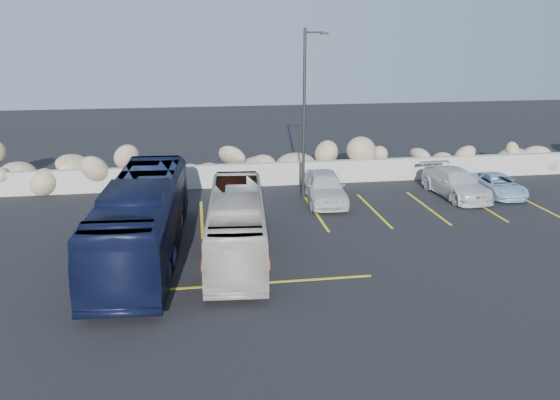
{
  "coord_description": "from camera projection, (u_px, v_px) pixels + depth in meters",
  "views": [
    {
      "loc": [
        -2.54,
        -15.82,
        7.79
      ],
      "look_at": [
        0.51,
        4.0,
        1.62
      ],
      "focal_mm": 35.0,
      "sensor_mm": 36.0,
      "label": 1
    }
  ],
  "objects": [
    {
      "name": "ground",
      "position": [
        283.0,
        284.0,
        17.61
      ],
      "size": [
        90.0,
        90.0,
        0.0
      ],
      "primitive_type": "plane",
      "color": "black",
      "rests_on": "ground"
    },
    {
      "name": "seawall",
      "position": [
        248.0,
        175.0,
        28.77
      ],
      "size": [
        60.0,
        0.4,
        1.2
      ],
      "primitive_type": "cube",
      "color": "gray",
      "rests_on": "ground"
    },
    {
      "name": "riprap_pile",
      "position": [
        245.0,
        157.0,
        29.69
      ],
      "size": [
        54.0,
        2.8,
        2.6
      ],
      "primitive_type": null,
      "color": "#9A7F64",
      "rests_on": "ground"
    },
    {
      "name": "parking_lines",
      "position": [
        369.0,
        221.0,
        23.54
      ],
      "size": [
        18.16,
        9.36,
        0.01
      ],
      "color": "gold",
      "rests_on": "ground"
    },
    {
      "name": "lamppost",
      "position": [
        305.0,
        110.0,
        25.69
      ],
      "size": [
        1.14,
        0.18,
        8.0
      ],
      "color": "#2A2725",
      "rests_on": "ground"
    },
    {
      "name": "vintage_bus",
      "position": [
        237.0,
        224.0,
        19.72
      ],
      "size": [
        2.62,
        8.42,
        2.31
      ],
      "primitive_type": "imported",
      "rotation": [
        0.0,
        0.0,
        -0.08
      ],
      "color": "beige",
      "rests_on": "ground"
    },
    {
      "name": "tour_coach",
      "position": [
        143.0,
        219.0,
        19.45
      ],
      "size": [
        3.03,
        10.38,
        2.86
      ],
      "primitive_type": "imported",
      "rotation": [
        0.0,
        0.0,
        -0.06
      ],
      "color": "black",
      "rests_on": "ground"
    },
    {
      "name": "car_a",
      "position": [
        324.0,
        187.0,
        25.96
      ],
      "size": [
        2.1,
        4.55,
        1.51
      ],
      "primitive_type": "imported",
      "rotation": [
        0.0,
        0.0,
        -0.07
      ],
      "color": "silver",
      "rests_on": "ground"
    },
    {
      "name": "car_c",
      "position": [
        456.0,
        183.0,
        26.93
      ],
      "size": [
        2.24,
        4.74,
        1.34
      ],
      "primitive_type": "imported",
      "rotation": [
        0.0,
        0.0,
        0.08
      ],
      "color": "silver",
      "rests_on": "ground"
    },
    {
      "name": "car_d",
      "position": [
        498.0,
        185.0,
        27.2
      ],
      "size": [
        1.83,
        3.78,
        1.03
      ],
      "primitive_type": "imported",
      "rotation": [
        0.0,
        0.0,
        -0.03
      ],
      "color": "#99BBD9",
      "rests_on": "ground"
    }
  ]
}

